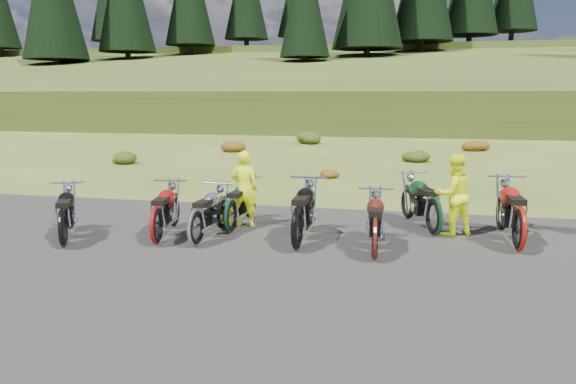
% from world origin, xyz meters
% --- Properties ---
extents(ground, '(300.00, 300.00, 0.00)m').
position_xyz_m(ground, '(0.00, 0.00, 0.00)').
color(ground, '#3B4A18').
rests_on(ground, ground).
extents(gravel_pad, '(20.00, 12.00, 0.04)m').
position_xyz_m(gravel_pad, '(0.00, -2.00, 0.00)').
color(gravel_pad, black).
rests_on(gravel_pad, ground).
extents(hill_slope, '(300.00, 45.97, 9.37)m').
position_xyz_m(hill_slope, '(0.00, 50.00, 0.00)').
color(hill_slope, '#2D4316').
rests_on(hill_slope, ground).
extents(hill_plateau, '(300.00, 90.00, 9.17)m').
position_xyz_m(hill_plateau, '(0.00, 110.00, 0.00)').
color(hill_plateau, '#2D4316').
rests_on(hill_plateau, ground).
extents(conifer_14, '(5.28, 5.28, 14.00)m').
position_xyz_m(conifer_14, '(-51.00, 70.00, 16.55)').
color(conifer_14, black).
rests_on(conifer_14, ground).
extents(shrub_1, '(1.03, 1.03, 0.61)m').
position_xyz_m(shrub_1, '(-9.10, 11.30, 0.31)').
color(shrub_1, '#25370D').
rests_on(shrub_1, ground).
extents(shrub_2, '(1.30, 1.30, 0.77)m').
position_xyz_m(shrub_2, '(-6.20, 16.60, 0.38)').
color(shrub_2, maroon).
rests_on(shrub_2, ground).
extents(shrub_3, '(1.56, 1.56, 0.92)m').
position_xyz_m(shrub_3, '(-3.30, 21.90, 0.46)').
color(shrub_3, '#25370D').
rests_on(shrub_3, ground).
extents(shrub_4, '(0.77, 0.77, 0.45)m').
position_xyz_m(shrub_4, '(-0.40, 9.20, 0.23)').
color(shrub_4, maroon).
rests_on(shrub_4, ground).
extents(shrub_5, '(1.03, 1.03, 0.61)m').
position_xyz_m(shrub_5, '(2.50, 14.50, 0.31)').
color(shrub_5, '#25370D').
rests_on(shrub_5, ground).
extents(shrub_6, '(1.30, 1.30, 0.77)m').
position_xyz_m(shrub_6, '(5.40, 19.80, 0.38)').
color(shrub_6, maroon).
rests_on(shrub_6, ground).
extents(motorcycle_0, '(1.54, 2.12, 1.07)m').
position_xyz_m(motorcycle_0, '(-3.83, -0.56, 0.00)').
color(motorcycle_0, black).
rests_on(motorcycle_0, ground).
extents(motorcycle_1, '(1.03, 2.14, 1.07)m').
position_xyz_m(motorcycle_1, '(-2.23, -0.02, 0.00)').
color(motorcycle_1, maroon).
rests_on(motorcycle_1, ground).
extents(motorcycle_2, '(0.70, 1.98, 1.03)m').
position_xyz_m(motorcycle_2, '(-1.17, 1.17, 0.00)').
color(motorcycle_2, '#0E331A').
rests_on(motorcycle_2, ground).
extents(motorcycle_3, '(0.75, 2.02, 1.04)m').
position_xyz_m(motorcycle_3, '(-1.47, 0.05, 0.00)').
color(motorcycle_3, '#A1A1A5').
rests_on(motorcycle_3, ground).
extents(motorcycle_4, '(0.82, 2.09, 1.07)m').
position_xyz_m(motorcycle_4, '(1.82, -0.12, 0.00)').
color(motorcycle_4, '#4D160C').
rests_on(motorcycle_4, ground).
extents(motorcycle_5, '(0.80, 2.28, 1.19)m').
position_xyz_m(motorcycle_5, '(0.41, 0.18, 0.00)').
color(motorcycle_5, black).
rests_on(motorcycle_5, ground).
extents(motorcycle_6, '(0.88, 2.35, 1.21)m').
position_xyz_m(motorcycle_6, '(4.30, 0.95, 0.00)').
color(motorcycle_6, '#98120B').
rests_on(motorcycle_6, ground).
extents(motorcycle_7, '(1.46, 2.31, 1.15)m').
position_xyz_m(motorcycle_7, '(2.85, 1.80, 0.00)').
color(motorcycle_7, black).
rests_on(motorcycle_7, ground).
extents(person_middle, '(0.60, 0.40, 1.61)m').
position_xyz_m(person_middle, '(-1.05, 1.78, 0.81)').
color(person_middle, '#D9ED0C').
rests_on(person_middle, ground).
extents(person_right_a, '(0.98, 0.91, 1.63)m').
position_xyz_m(person_right_a, '(3.21, 1.95, 0.81)').
color(person_right_a, '#D9ED0C').
rests_on(person_right_a, ground).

